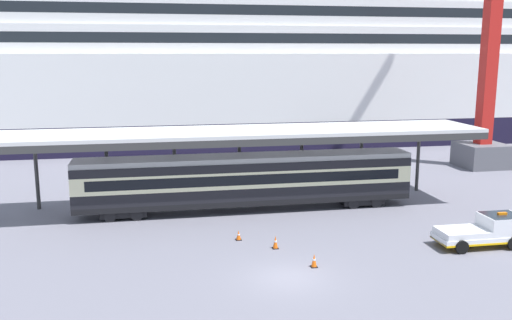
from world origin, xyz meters
The scene contains 9 objects.
ground_plane centered at (0.00, 0.00, 0.00)m, with size 400.00×400.00×0.00m, color slate.
cruise_ship centered at (1.56, 50.22, 13.56)m, with size 141.77×27.80×38.49m.
platform_canopy centered at (-0.01, 13.16, 5.62)m, with size 35.20×6.10×5.92m.
train_carriage centered at (-0.01, 12.68, 2.31)m, with size 24.40×2.81×4.11m.
service_truck centered at (12.88, 2.50, 0.99)m, with size 5.21×2.27×2.02m.
traffic_cone_near centered at (0.31, 4.36, 0.39)m, with size 0.36×0.36×0.79m.
traffic_cone_mid centered at (1.73, 1.14, 0.37)m, with size 0.36×0.36×0.75m.
traffic_cone_far centered at (-1.60, 6.26, 0.30)m, with size 0.36×0.36×0.61m.
dockside_crane centered at (26.72, 23.82, 16.45)m, with size 14.68×4.40×52.61m.
Camera 1 is at (-6.62, -26.03, 11.41)m, focal length 38.76 mm.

